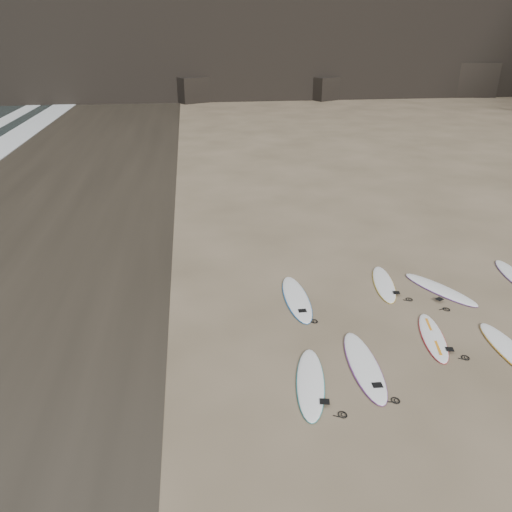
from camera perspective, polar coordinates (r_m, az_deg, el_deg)
The scene contains 8 objects.
ground at distance 13.59m, azimuth 21.15°, elevation -9.41°, with size 240.00×240.00×0.00m, color #897559.
wet_sand at distance 22.09m, azimuth -25.07°, elevation 3.24°, with size 12.00×200.00×0.01m, color #383026.
surfboard_0 at distance 11.53m, azimuth 6.24°, elevation -14.16°, with size 0.60×2.52×0.09m, color white.
surfboard_1 at distance 12.21m, azimuth 12.27°, elevation -12.10°, with size 0.66×2.75×0.10m, color white.
surfboard_2 at distance 13.69m, azimuth 19.58°, elevation -8.68°, with size 0.54×2.24×0.08m, color white.
surfboard_5 at distance 14.63m, azimuth 4.67°, elevation -4.83°, with size 0.66×2.76×0.10m, color white.
surfboard_6 at distance 15.89m, azimuth 14.41°, elevation -3.06°, with size 0.58×2.40×0.09m, color white.
surfboard_7 at distance 16.06m, azimuth 20.30°, elevation -3.57°, with size 0.61×2.53×0.09m, color white.
Camera 1 is at (-6.14, -9.70, 7.28)m, focal length 35.00 mm.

